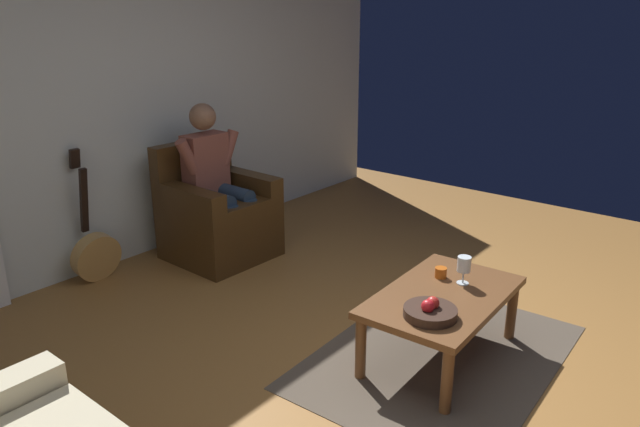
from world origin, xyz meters
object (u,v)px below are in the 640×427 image
(fruit_bowl, at_px, (430,311))
(guitar, at_px, (95,252))
(wine_glass_near, at_px, (464,266))
(candle_jar, at_px, (441,273))
(person_seated, at_px, (216,177))
(coffee_table, at_px, (442,303))
(armchair, at_px, (217,217))

(fruit_bowl, bearing_deg, guitar, -81.79)
(wine_glass_near, distance_m, fruit_bowl, 0.48)
(guitar, relative_size, candle_jar, 13.91)
(person_seated, distance_m, candle_jar, 2.02)
(coffee_table, relative_size, guitar, 1.04)
(armchair, xyz_separation_m, coffee_table, (0.23, 2.14, 0.02))
(person_seated, relative_size, coffee_table, 1.21)
(armchair, bearing_deg, coffee_table, 85.37)
(wine_glass_near, bearing_deg, coffee_table, -7.78)
(guitar, distance_m, wine_glass_near, 2.67)
(coffee_table, distance_m, fruit_bowl, 0.31)
(coffee_table, distance_m, wine_glass_near, 0.25)
(person_seated, relative_size, wine_glass_near, 7.32)
(person_seated, distance_m, guitar, 1.05)
(armchair, bearing_deg, candle_jar, 90.18)
(coffee_table, xyz_separation_m, guitar, (0.65, -2.49, -0.13))
(person_seated, bearing_deg, fruit_bowl, 78.34)
(person_seated, relative_size, guitar, 1.25)
(armchair, xyz_separation_m, wine_glass_near, (0.04, 2.17, 0.19))
(fruit_bowl, bearing_deg, wine_glass_near, -174.14)
(person_seated, height_order, wine_glass_near, person_seated)
(wine_glass_near, xyz_separation_m, fruit_bowl, (0.47, 0.05, -0.08))
(coffee_table, bearing_deg, wine_glass_near, 172.22)
(guitar, relative_size, fruit_bowl, 3.53)
(guitar, bearing_deg, armchair, 158.45)
(guitar, height_order, wine_glass_near, guitar)
(armchair, height_order, coffee_table, armchair)
(armchair, xyz_separation_m, person_seated, (0.00, 0.02, 0.33))
(guitar, height_order, candle_jar, guitar)
(fruit_bowl, height_order, candle_jar, fruit_bowl)
(candle_jar, bearing_deg, person_seated, -91.28)
(person_seated, xyz_separation_m, wine_glass_near, (0.04, 2.15, -0.15))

